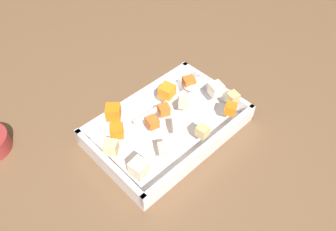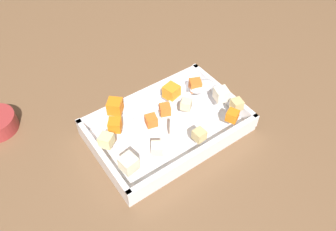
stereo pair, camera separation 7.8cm
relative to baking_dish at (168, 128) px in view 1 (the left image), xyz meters
name	(u,v)px [view 1 (the left image)]	position (x,y,z in m)	size (l,w,h in m)	color
ground_plane	(162,136)	(-0.02, 0.00, -0.01)	(4.00, 4.00, 0.00)	brown
baking_dish	(168,128)	(0.00, 0.00, 0.00)	(0.36, 0.24, 0.05)	silver
carrot_chunk_front_center	(231,109)	(0.12, -0.09, 0.05)	(0.03, 0.03, 0.03)	orange
carrot_chunk_corner_se	(113,112)	(-0.09, 0.09, 0.05)	(0.03, 0.03, 0.03)	orange
carrot_chunk_corner_sw	(167,92)	(0.05, 0.06, 0.05)	(0.03, 0.03, 0.03)	orange
carrot_chunk_under_handle	(153,122)	(-0.04, 0.01, 0.05)	(0.03, 0.03, 0.03)	orange
carrot_chunk_back_center	(117,131)	(-0.12, 0.04, 0.05)	(0.03, 0.03, 0.03)	orange
carrot_chunk_near_left	(189,83)	(0.11, 0.04, 0.05)	(0.03, 0.03, 0.03)	orange
carrot_chunk_corner_ne	(164,110)	(0.00, 0.02, 0.05)	(0.02, 0.02, 0.02)	orange
potato_chunk_far_right	(111,147)	(-0.15, 0.02, 0.05)	(0.03, 0.03, 0.03)	#E0CC89
potato_chunk_near_right	(233,97)	(0.15, -0.07, 0.05)	(0.03, 0.03, 0.03)	tan
potato_chunk_heap_side	(164,149)	(-0.08, -0.07, 0.05)	(0.03, 0.03, 0.03)	beige
potato_chunk_near_spoon	(203,131)	(0.02, -0.09, 0.05)	(0.03, 0.03, 0.03)	tan
potato_chunk_center	(139,168)	(-0.15, -0.07, 0.05)	(0.03, 0.03, 0.03)	beige
potato_chunk_mid_right	(185,103)	(0.06, 0.00, 0.05)	(0.02, 0.02, 0.02)	beige
parsnip_chunk_heap_top	(216,89)	(0.15, -0.02, 0.05)	(0.03, 0.03, 0.03)	silver
parsnip_chunk_corner_nw	(178,126)	(-0.01, -0.04, 0.05)	(0.03, 0.03, 0.03)	silver
serving_spoon	(191,86)	(0.12, 0.03, 0.05)	(0.23, 0.05, 0.02)	silver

